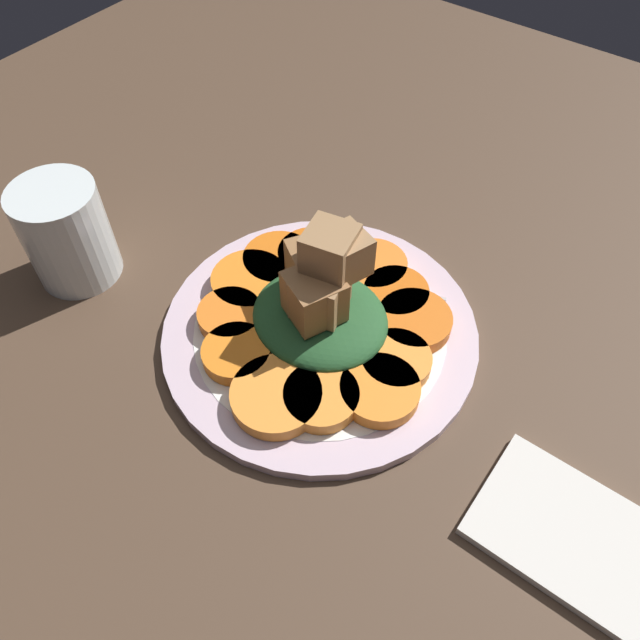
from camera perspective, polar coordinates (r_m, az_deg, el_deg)
The scene contains 18 objects.
table_slab at distance 53.58cm, azimuth 0.00°, elevation -2.07°, with size 120.00×120.00×2.00cm, color #4C3828.
plate at distance 52.36cm, azimuth 0.00°, elevation -1.08°, with size 26.32×26.32×1.05cm.
carrot_slice_0 at distance 47.84cm, azimuth 5.48°, elevation -6.40°, with size 6.16×6.16×1.28cm, color orange.
carrot_slice_1 at distance 49.48cm, azimuth 6.95°, elevation -3.73°, with size 5.62×5.62×1.28cm, color orange.
carrot_slice_2 at distance 52.10cm, azimuth 8.60°, elevation -0.09°, with size 6.25×6.25×1.28cm, color orange.
carrot_slice_3 at distance 53.81cm, azimuth 6.95°, elevation 2.39°, with size 5.60×5.60×1.28cm, color #D56013.
carrot_slice_4 at distance 55.87cm, azimuth 4.63°, elevation 5.01°, with size 6.00×6.00×1.28cm, color orange.
carrot_slice_5 at distance 56.49cm, azimuth -0.67°, elevation 5.87°, with size 6.30×6.30×1.28cm, color #D56013.
carrot_slice_6 at distance 56.21cm, azimuth -3.78°, elevation 5.44°, with size 6.40×6.40×1.28cm, color orange.
carrot_slice_7 at distance 54.50cm, azimuth -6.70°, elevation 3.24°, with size 6.72×6.72×1.28cm, color orange.
carrot_slice_8 at distance 52.42cm, azimuth -8.22°, elevation 0.41°, with size 5.41×5.41×1.28cm, color orange.
carrot_slice_9 at distance 49.98cm, azimuth -7.66°, elevation -3.04°, with size 5.49×5.49×1.28cm, color orange.
carrot_slice_10 at distance 47.47cm, azimuth -4.02°, elevation -6.95°, with size 6.99×6.99×1.28cm, color orange.
carrot_slice_11 at distance 47.31cm, azimuth 0.12°, elevation -7.05°, with size 5.78×5.78×1.28cm, color orange.
center_pile at distance 49.57cm, azimuth 0.07°, elevation 1.99°, with size 11.46×10.32×9.88cm.
fork at distance 54.79cm, azimuth 2.23°, elevation 3.30°, with size 18.26×7.36×0.40cm.
water_glass at distance 58.64cm, azimuth -22.15°, elevation 7.33°, with size 7.39×7.39×9.24cm.
napkin at distance 47.45cm, azimuth 23.16°, elevation -18.29°, with size 14.75×8.85×0.80cm.
Camera 1 is at (-19.07, 25.54, 44.07)cm, focal length 35.00 mm.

